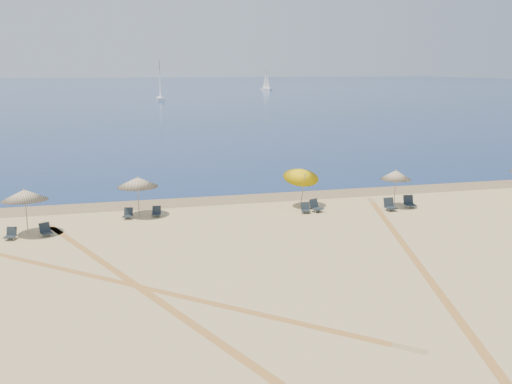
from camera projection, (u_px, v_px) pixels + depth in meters
ocean at (136, 87)px, 226.80m from camera, size 500.00×500.00×0.00m
wet_sand at (241, 198)px, 36.45m from camera, size 500.00×500.00×0.00m
umbrella_1 at (24, 195)px, 28.19m from camera, size 2.29×2.32×2.42m
umbrella_2 at (138, 182)px, 31.75m from camera, size 2.34×2.34×2.33m
umbrella_3 at (301, 174)px, 33.77m from camera, size 2.17×2.23×2.72m
umbrella_4 at (396, 175)px, 33.72m from camera, size 1.85×1.85×2.36m
chair_2 at (11, 234)px, 27.78m from camera, size 0.61×0.68×0.60m
chair_3 at (46, 230)px, 28.38m from camera, size 0.74×0.78×0.64m
chair_4 at (128, 214)px, 31.57m from camera, size 0.63×0.70×0.60m
chair_5 at (156, 212)px, 32.01m from camera, size 0.60×0.66×0.59m
chair_6 at (305, 208)px, 32.78m from camera, size 0.61×0.67×0.60m
chair_7 at (316, 206)px, 33.08m from camera, size 0.84×0.89×0.73m
chair_8 at (390, 205)px, 33.34m from camera, size 0.62×0.72×0.74m
chair_9 at (409, 202)px, 34.04m from camera, size 0.66×0.76×0.74m
sailboat_1 at (160, 88)px, 139.89m from camera, size 1.81×6.72×9.97m
sailboat_2 at (266, 83)px, 202.44m from camera, size 3.45×5.05×7.49m
tire_tracks at (225, 287)px, 21.82m from camera, size 51.54×43.84×0.00m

